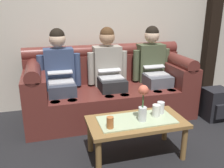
{
  "coord_description": "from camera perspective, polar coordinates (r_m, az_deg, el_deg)",
  "views": [
    {
      "loc": [
        -0.84,
        -1.95,
        1.5
      ],
      "look_at": [
        -0.07,
        0.75,
        0.59
      ],
      "focal_mm": 39.17,
      "sensor_mm": 36.0,
      "label": 1
    }
  ],
  "objects": [
    {
      "name": "ground_plane",
      "position": [
        2.6,
        6.39,
        -17.41
      ],
      "size": [
        14.0,
        14.0,
        0.0
      ],
      "primitive_type": "plane",
      "color": "black"
    },
    {
      "name": "back_wall_patterned",
      "position": [
        3.74,
        -2.98,
        17.23
      ],
      "size": [
        6.0,
        0.12,
        2.9
      ],
      "primitive_type": "cube",
      "color": "beige",
      "rests_on": "ground_plane"
    },
    {
      "name": "timber_pillar",
      "position": [
        4.45,
        22.67,
        16.06
      ],
      "size": [
        0.2,
        0.2,
        2.9
      ],
      "primitive_type": "cube",
      "color": "black",
      "rests_on": "ground_plane"
    },
    {
      "name": "couch",
      "position": [
        3.42,
        -0.7,
        -1.27
      ],
      "size": [
        2.24,
        0.88,
        0.96
      ],
      "color": "maroon",
      "rests_on": "ground_plane"
    },
    {
      "name": "person_left",
      "position": [
        3.23,
        -12.03,
        2.51
      ],
      "size": [
        0.56,
        0.67,
        1.22
      ],
      "color": "#383D4C",
      "rests_on": "ground_plane"
    },
    {
      "name": "person_middle",
      "position": [
        3.33,
        -0.7,
        3.38
      ],
      "size": [
        0.56,
        0.67,
        1.22
      ],
      "color": "#232326",
      "rests_on": "ground_plane"
    },
    {
      "name": "person_right",
      "position": [
        3.55,
        9.6,
        4.06
      ],
      "size": [
        0.56,
        0.67,
        1.22
      ],
      "color": "#595B66",
      "rests_on": "ground_plane"
    },
    {
      "name": "coffee_table",
      "position": [
        2.51,
        5.69,
        -9.48
      ],
      "size": [
        0.98,
        0.5,
        0.41
      ],
      "color": "olive",
      "rests_on": "ground_plane"
    },
    {
      "name": "flower_vase",
      "position": [
        2.38,
        7.23,
        -4.27
      ],
      "size": [
        0.1,
        0.1,
        0.37
      ],
      "color": "silver",
      "rests_on": "coffee_table"
    },
    {
      "name": "cup_near_left",
      "position": [
        2.28,
        -0.44,
        -8.98
      ],
      "size": [
        0.07,
        0.07,
        0.11
      ],
      "primitive_type": "cylinder",
      "color": "#B26633",
      "rests_on": "coffee_table"
    },
    {
      "name": "cup_near_right",
      "position": [
        2.63,
        11.28,
        -5.42
      ],
      "size": [
        0.08,
        0.08,
        0.12
      ],
      "primitive_type": "cylinder",
      "color": "silver",
      "rests_on": "coffee_table"
    },
    {
      "name": "cup_far_center",
      "position": [
        2.55,
        10.28,
        -6.12
      ],
      "size": [
        0.08,
        0.08,
        0.12
      ],
      "primitive_type": "cylinder",
      "color": "white",
      "rests_on": "coffee_table"
    },
    {
      "name": "backpack_right",
      "position": [
        3.62,
        23.03,
        -4.37
      ],
      "size": [
        0.32,
        0.32,
        0.43
      ],
      "color": "black",
      "rests_on": "ground_plane"
    }
  ]
}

